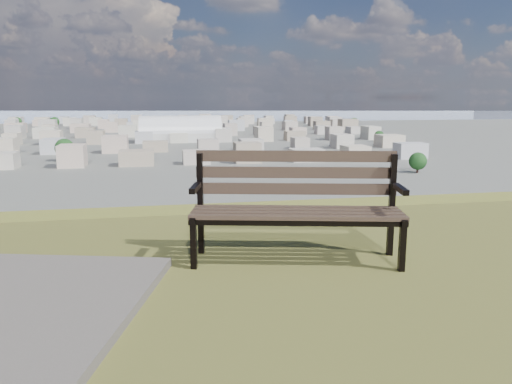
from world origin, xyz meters
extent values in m
cube|color=#403125|center=(1.16, 1.67, 25.48)|extent=(1.92, 0.53, 0.04)
cube|color=#403125|center=(1.19, 1.80, 25.48)|extent=(1.92, 0.53, 0.04)
cube|color=#403125|center=(1.22, 1.92, 25.48)|extent=(1.92, 0.53, 0.04)
cube|color=#403125|center=(1.25, 2.05, 25.48)|extent=(1.92, 0.53, 0.04)
cube|color=#403125|center=(1.27, 2.14, 25.65)|extent=(1.91, 0.47, 0.11)
cube|color=#403125|center=(1.28, 2.16, 25.81)|extent=(1.91, 0.47, 0.11)
cube|color=#403125|center=(1.28, 2.19, 25.97)|extent=(1.91, 0.47, 0.11)
cube|color=black|center=(0.25, 1.86, 25.24)|extent=(0.07, 0.08, 0.48)
cube|color=black|center=(0.35, 2.31, 25.50)|extent=(0.07, 0.08, 1.00)
cube|color=black|center=(0.30, 2.07, 25.45)|extent=(0.17, 0.54, 0.05)
cube|color=black|center=(0.28, 2.02, 25.72)|extent=(0.14, 0.39, 0.05)
cube|color=black|center=(2.07, 1.44, 25.24)|extent=(0.07, 0.08, 0.48)
cube|color=black|center=(2.17, 1.90, 25.50)|extent=(0.07, 0.08, 1.00)
cube|color=black|center=(2.12, 1.65, 25.45)|extent=(0.17, 0.54, 0.05)
cube|color=black|center=(2.10, 1.60, 25.72)|extent=(0.14, 0.39, 0.05)
cube|color=black|center=(1.16, 1.66, 25.43)|extent=(1.91, 0.48, 0.04)
cube|color=black|center=(1.25, 2.06, 25.43)|extent=(1.91, 0.48, 0.04)
cone|color=brown|center=(2.40, 3.20, 25.09)|extent=(0.08, 0.08, 0.18)
cube|color=beige|center=(12.44, 306.25, 2.71)|extent=(49.40, 22.11, 5.42)
cylinder|color=silver|center=(12.44, 306.25, 5.42)|extent=(49.40, 22.11, 20.60)
cube|color=beige|center=(-60.00, 200.00, 3.50)|extent=(11.00, 11.00, 7.00)
cube|color=#B2A398|center=(-36.00, 200.00, 3.50)|extent=(11.00, 11.00, 7.00)
cube|color=#C0A999|center=(-12.00, 200.00, 3.50)|extent=(11.00, 11.00, 7.00)
cube|color=#B0B0B5|center=(12.00, 200.00, 3.50)|extent=(11.00, 11.00, 7.00)
cube|color=beige|center=(36.00, 200.00, 3.50)|extent=(11.00, 11.00, 7.00)
cube|color=gray|center=(60.00, 200.00, 3.50)|extent=(11.00, 11.00, 7.00)
cube|color=beige|center=(84.00, 200.00, 3.50)|extent=(11.00, 11.00, 7.00)
cube|color=#B3ABA2|center=(108.00, 200.00, 3.50)|extent=(11.00, 11.00, 7.00)
cube|color=#C0A999|center=(-72.00, 250.00, 3.50)|extent=(11.00, 11.00, 7.00)
cube|color=#B0B0B5|center=(-48.00, 250.00, 3.50)|extent=(11.00, 11.00, 7.00)
cube|color=beige|center=(-24.00, 250.00, 3.50)|extent=(11.00, 11.00, 7.00)
cube|color=gray|center=(0.00, 250.00, 3.50)|extent=(11.00, 11.00, 7.00)
cube|color=beige|center=(24.00, 250.00, 3.50)|extent=(11.00, 11.00, 7.00)
cube|color=#B3ABA2|center=(48.00, 250.00, 3.50)|extent=(11.00, 11.00, 7.00)
cube|color=beige|center=(72.00, 250.00, 3.50)|extent=(11.00, 11.00, 7.00)
cube|color=#B2A398|center=(96.00, 250.00, 3.50)|extent=(11.00, 11.00, 7.00)
cube|color=#C0A999|center=(120.00, 250.00, 3.50)|extent=(11.00, 11.00, 7.00)
cube|color=gray|center=(-84.00, 300.00, 3.50)|extent=(11.00, 11.00, 7.00)
cube|color=beige|center=(-60.00, 300.00, 3.50)|extent=(11.00, 11.00, 7.00)
cube|color=#B3ABA2|center=(-36.00, 300.00, 3.50)|extent=(11.00, 11.00, 7.00)
cube|color=beige|center=(-12.00, 300.00, 3.50)|extent=(11.00, 11.00, 7.00)
cube|color=#B2A398|center=(12.00, 300.00, 3.50)|extent=(11.00, 11.00, 7.00)
cube|color=#C0A999|center=(36.00, 300.00, 3.50)|extent=(11.00, 11.00, 7.00)
cube|color=#B0B0B5|center=(60.00, 300.00, 3.50)|extent=(11.00, 11.00, 7.00)
cube|color=beige|center=(84.00, 300.00, 3.50)|extent=(11.00, 11.00, 7.00)
cube|color=gray|center=(108.00, 300.00, 3.50)|extent=(11.00, 11.00, 7.00)
cube|color=beige|center=(132.00, 300.00, 3.50)|extent=(11.00, 11.00, 7.00)
cube|color=#B2A398|center=(-96.00, 350.00, 3.50)|extent=(11.00, 11.00, 7.00)
cube|color=#C0A999|center=(-72.00, 350.00, 3.50)|extent=(11.00, 11.00, 7.00)
cube|color=#B0B0B5|center=(-48.00, 350.00, 3.50)|extent=(11.00, 11.00, 7.00)
cube|color=beige|center=(-24.00, 350.00, 3.50)|extent=(11.00, 11.00, 7.00)
cube|color=gray|center=(0.00, 350.00, 3.50)|extent=(11.00, 11.00, 7.00)
cube|color=beige|center=(24.00, 350.00, 3.50)|extent=(11.00, 11.00, 7.00)
cube|color=#B3ABA2|center=(48.00, 350.00, 3.50)|extent=(11.00, 11.00, 7.00)
cube|color=beige|center=(72.00, 350.00, 3.50)|extent=(11.00, 11.00, 7.00)
cube|color=#B2A398|center=(96.00, 350.00, 3.50)|extent=(11.00, 11.00, 7.00)
cube|color=#C0A999|center=(120.00, 350.00, 3.50)|extent=(11.00, 11.00, 7.00)
cube|color=#B0B0B5|center=(144.00, 350.00, 3.50)|extent=(11.00, 11.00, 7.00)
cube|color=beige|center=(-108.00, 400.00, 3.50)|extent=(11.00, 11.00, 7.00)
cube|color=#B3ABA2|center=(-84.00, 400.00, 3.50)|extent=(11.00, 11.00, 7.00)
cube|color=beige|center=(-60.00, 400.00, 3.50)|extent=(11.00, 11.00, 7.00)
cube|color=#B2A398|center=(-36.00, 400.00, 3.50)|extent=(11.00, 11.00, 7.00)
cube|color=#C0A999|center=(-12.00, 400.00, 3.50)|extent=(11.00, 11.00, 7.00)
cube|color=#B0B0B5|center=(12.00, 400.00, 3.50)|extent=(11.00, 11.00, 7.00)
cube|color=beige|center=(36.00, 400.00, 3.50)|extent=(11.00, 11.00, 7.00)
cube|color=gray|center=(60.00, 400.00, 3.50)|extent=(11.00, 11.00, 7.00)
cube|color=beige|center=(84.00, 400.00, 3.50)|extent=(11.00, 11.00, 7.00)
cube|color=#B3ABA2|center=(108.00, 400.00, 3.50)|extent=(11.00, 11.00, 7.00)
cube|color=beige|center=(132.00, 400.00, 3.50)|extent=(11.00, 11.00, 7.00)
cube|color=#B2A398|center=(156.00, 400.00, 3.50)|extent=(11.00, 11.00, 7.00)
cube|color=beige|center=(-120.00, 450.00, 3.50)|extent=(11.00, 11.00, 7.00)
cube|color=gray|center=(-96.00, 450.00, 3.50)|extent=(11.00, 11.00, 7.00)
cube|color=beige|center=(-72.00, 450.00, 3.50)|extent=(11.00, 11.00, 7.00)
cube|color=#B3ABA2|center=(-48.00, 450.00, 3.50)|extent=(11.00, 11.00, 7.00)
cube|color=beige|center=(-24.00, 450.00, 3.50)|extent=(11.00, 11.00, 7.00)
cube|color=#B2A398|center=(0.00, 450.00, 3.50)|extent=(11.00, 11.00, 7.00)
cube|color=#C0A999|center=(24.00, 450.00, 3.50)|extent=(11.00, 11.00, 7.00)
cube|color=#B0B0B5|center=(48.00, 450.00, 3.50)|extent=(11.00, 11.00, 7.00)
cube|color=beige|center=(72.00, 450.00, 3.50)|extent=(11.00, 11.00, 7.00)
cube|color=gray|center=(96.00, 450.00, 3.50)|extent=(11.00, 11.00, 7.00)
cube|color=beige|center=(120.00, 450.00, 3.50)|extent=(11.00, 11.00, 7.00)
cube|color=#B3ABA2|center=(144.00, 450.00, 3.50)|extent=(11.00, 11.00, 7.00)
cube|color=beige|center=(168.00, 450.00, 3.50)|extent=(11.00, 11.00, 7.00)
cube|color=#B0B0B5|center=(-132.00, 500.00, 3.50)|extent=(11.00, 11.00, 7.00)
cube|color=beige|center=(-108.00, 500.00, 3.50)|extent=(11.00, 11.00, 7.00)
cube|color=gray|center=(-84.00, 500.00, 3.50)|extent=(11.00, 11.00, 7.00)
cube|color=beige|center=(-60.00, 500.00, 3.50)|extent=(11.00, 11.00, 7.00)
cube|color=#B3ABA2|center=(-36.00, 500.00, 3.50)|extent=(11.00, 11.00, 7.00)
cube|color=beige|center=(-12.00, 500.00, 3.50)|extent=(11.00, 11.00, 7.00)
cube|color=#B2A398|center=(12.00, 500.00, 3.50)|extent=(11.00, 11.00, 7.00)
cube|color=#C0A999|center=(36.00, 500.00, 3.50)|extent=(11.00, 11.00, 7.00)
cube|color=#B0B0B5|center=(60.00, 500.00, 3.50)|extent=(11.00, 11.00, 7.00)
cube|color=beige|center=(84.00, 500.00, 3.50)|extent=(11.00, 11.00, 7.00)
cube|color=gray|center=(108.00, 500.00, 3.50)|extent=(11.00, 11.00, 7.00)
cube|color=beige|center=(132.00, 500.00, 3.50)|extent=(11.00, 11.00, 7.00)
cube|color=#B3ABA2|center=(156.00, 500.00, 3.50)|extent=(11.00, 11.00, 7.00)
cube|color=beige|center=(180.00, 500.00, 3.50)|extent=(11.00, 11.00, 7.00)
cube|color=#B0B0B5|center=(-144.00, 550.00, 3.50)|extent=(11.00, 11.00, 7.00)
cube|color=beige|center=(-120.00, 550.00, 3.50)|extent=(11.00, 11.00, 7.00)
cube|color=gray|center=(-96.00, 550.00, 3.50)|extent=(11.00, 11.00, 7.00)
cube|color=beige|center=(-72.00, 550.00, 3.50)|extent=(11.00, 11.00, 7.00)
cube|color=#B3ABA2|center=(-48.00, 550.00, 3.50)|extent=(11.00, 11.00, 7.00)
cube|color=beige|center=(-24.00, 550.00, 3.50)|extent=(11.00, 11.00, 7.00)
cube|color=#B2A398|center=(0.00, 550.00, 3.50)|extent=(11.00, 11.00, 7.00)
cube|color=#C0A999|center=(24.00, 550.00, 3.50)|extent=(11.00, 11.00, 7.00)
cube|color=#B0B0B5|center=(48.00, 550.00, 3.50)|extent=(11.00, 11.00, 7.00)
cube|color=beige|center=(72.00, 550.00, 3.50)|extent=(11.00, 11.00, 7.00)
cube|color=gray|center=(96.00, 550.00, 3.50)|extent=(11.00, 11.00, 7.00)
cube|color=beige|center=(120.00, 550.00, 3.50)|extent=(11.00, 11.00, 7.00)
cube|color=#B3ABA2|center=(144.00, 550.00, 3.50)|extent=(11.00, 11.00, 7.00)
cube|color=beige|center=(168.00, 550.00, 3.50)|extent=(11.00, 11.00, 7.00)
cube|color=#B2A398|center=(192.00, 550.00, 3.50)|extent=(11.00, 11.00, 7.00)
cylinder|color=black|center=(90.00, 160.00, 1.05)|extent=(0.80, 0.80, 2.10)
sphere|color=#133819|center=(90.00, 160.00, 4.20)|extent=(6.30, 6.30, 6.30)
cylinder|color=black|center=(-40.00, 220.00, 1.35)|extent=(0.80, 0.80, 2.70)
sphere|color=#133819|center=(-40.00, 220.00, 5.40)|extent=(8.10, 8.10, 8.10)
cylinder|color=black|center=(130.00, 280.00, 0.97)|extent=(0.80, 0.80, 1.95)
sphere|color=#133819|center=(130.00, 280.00, 3.90)|extent=(5.85, 5.85, 5.85)
cylinder|color=black|center=(60.00, 400.00, 1.12)|extent=(0.80, 0.80, 2.25)
sphere|color=#133819|center=(60.00, 400.00, 4.50)|extent=(6.75, 6.75, 6.75)
cylinder|color=black|center=(-90.00, 460.00, 1.43)|extent=(0.80, 0.80, 2.85)
sphere|color=#133819|center=(-90.00, 460.00, 5.70)|extent=(8.55, 8.55, 8.55)
cylinder|color=black|center=(-130.00, 500.00, 1.20)|extent=(0.80, 0.80, 2.40)
sphere|color=#133819|center=(-130.00, 500.00, 4.80)|extent=(7.20, 7.20, 7.20)
cylinder|color=black|center=(40.00, 300.00, 1.05)|extent=(0.80, 0.80, 2.10)
sphere|color=#133819|center=(40.00, 300.00, 4.20)|extent=(6.30, 6.30, 6.30)
cylinder|color=black|center=(170.00, 420.00, 1.27)|extent=(0.80, 0.80, 2.55)
sphere|color=#133819|center=(170.00, 420.00, 5.10)|extent=(7.65, 7.65, 7.65)
cube|color=#8B99B2|center=(0.00, 900.00, 0.00)|extent=(2400.00, 700.00, 0.12)
cube|color=#8F9BB1|center=(150.00, 1390.00, 22.50)|extent=(700.00, 220.00, 45.00)
cube|color=#8F9BB1|center=(650.00, 1430.00, 30.00)|extent=(500.00, 220.00, 60.00)
camera|label=1|loc=(-0.02, -2.50, 26.53)|focal=35.00mm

